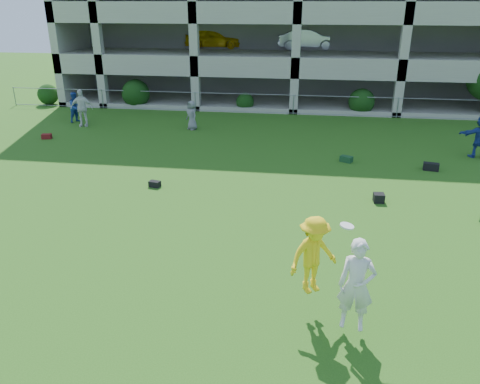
% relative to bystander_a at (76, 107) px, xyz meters
% --- Properties ---
extents(ground, '(100.00, 100.00, 0.00)m').
position_rel_bystander_a_xyz_m(ground, '(11.95, -15.36, -0.84)').
color(ground, '#235114').
rests_on(ground, ground).
extents(bystander_a, '(0.95, 1.02, 1.68)m').
position_rel_bystander_a_xyz_m(bystander_a, '(0.00, 0.00, 0.00)').
color(bystander_a, '#1F3F92').
rests_on(bystander_a, ground).
extents(bystander_b, '(1.23, 0.69, 1.99)m').
position_rel_bystander_a_xyz_m(bystander_b, '(0.77, -0.84, 0.15)').
color(bystander_b, white).
rests_on(bystander_b, ground).
extents(bystander_c, '(0.88, 0.86, 1.52)m').
position_rel_bystander_a_xyz_m(bystander_c, '(6.79, -0.66, -0.08)').
color(bystander_c, slate).
rests_on(bystander_c, ground).
extents(bag_black_b, '(0.45, 0.34, 0.22)m').
position_rel_bystander_a_xyz_m(bag_black_b, '(7.41, -8.94, -0.73)').
color(bag_black_b, black).
rests_on(bag_black_b, ground).
extents(crate_d, '(0.37, 0.37, 0.30)m').
position_rel_bystander_a_xyz_m(crate_d, '(15.36, -9.18, -0.69)').
color(crate_d, black).
rests_on(crate_d, ground).
extents(bag_black_e, '(0.65, 0.41, 0.30)m').
position_rel_bystander_a_xyz_m(bag_black_e, '(17.85, -5.57, -0.69)').
color(bag_black_e, black).
rests_on(bag_black_e, ground).
extents(bag_red_f, '(0.50, 0.37, 0.24)m').
position_rel_bystander_a_xyz_m(bag_red_f, '(0.10, -3.49, -0.72)').
color(bag_red_f, '#5F1610').
rests_on(bag_red_f, ground).
extents(bag_green_g, '(0.58, 0.51, 0.25)m').
position_rel_bystander_a_xyz_m(bag_green_g, '(14.55, -4.99, -0.71)').
color(bag_green_g, '#133616').
rests_on(bag_green_g, ground).
extents(frisbee_contest, '(1.88, 1.52, 2.24)m').
position_rel_bystander_a_xyz_m(frisbee_contest, '(13.39, -15.84, 0.50)').
color(frisbee_contest, yellow).
rests_on(frisbee_contest, ground).
extents(parking_garage, '(30.00, 14.00, 12.00)m').
position_rel_bystander_a_xyz_m(parking_garage, '(11.94, 12.34, 5.18)').
color(parking_garage, '#9E998C').
rests_on(parking_garage, ground).
extents(fence, '(36.06, 0.06, 1.20)m').
position_rel_bystander_a_xyz_m(fence, '(11.95, 3.64, -0.23)').
color(fence, gray).
rests_on(fence, ground).
extents(shrub_row, '(34.38, 2.52, 3.50)m').
position_rel_bystander_a_xyz_m(shrub_row, '(16.54, 4.34, 0.67)').
color(shrub_row, '#163D11').
rests_on(shrub_row, ground).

